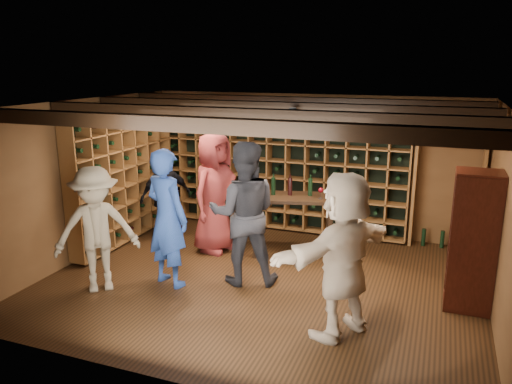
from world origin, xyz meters
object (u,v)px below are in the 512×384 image
at_px(guest_beige, 343,255).
at_px(tasting_table, 293,203).
at_px(guest_khaki, 96,230).
at_px(man_grey_suit, 244,214).
at_px(guest_red_floral, 215,193).
at_px(display_cabinet, 472,244).
at_px(guest_woman_black, 166,197).
at_px(man_blue_shirt, 167,218).

relative_size(guest_beige, tasting_table, 1.36).
distance_m(guest_khaki, guest_beige, 3.33).
relative_size(man_grey_suit, guest_red_floral, 1.03).
bearing_deg(guest_beige, guest_khaki, -57.76).
distance_m(guest_red_floral, guest_beige, 3.12).
height_order(display_cabinet, guest_red_floral, guest_red_floral).
distance_m(guest_woman_black, guest_khaki, 2.09).
distance_m(guest_woman_black, tasting_table, 2.26).
relative_size(man_blue_shirt, guest_beige, 1.01).
height_order(display_cabinet, guest_woman_black, display_cabinet).
distance_m(man_blue_shirt, guest_khaki, 0.95).
distance_m(man_blue_shirt, man_grey_suit, 1.06).
bearing_deg(guest_red_floral, man_blue_shirt, -168.62).
bearing_deg(display_cabinet, tasting_table, 159.15).
relative_size(guest_red_floral, tasting_table, 1.39).
relative_size(guest_woman_black, guest_beige, 0.81).
xyz_separation_m(guest_khaki, tasting_table, (2.09, 2.22, -0.02)).
xyz_separation_m(display_cabinet, man_blue_shirt, (-3.91, -0.72, 0.11)).
bearing_deg(guest_beige, guest_red_floral, -95.60).
bearing_deg(display_cabinet, man_blue_shirt, -169.57).
distance_m(display_cabinet, guest_woman_black, 4.95).
bearing_deg(guest_red_floral, guest_khaki, 169.58).
height_order(display_cabinet, guest_khaki, display_cabinet).
bearing_deg(man_grey_suit, man_blue_shirt, 4.15).
bearing_deg(guest_woman_black, guest_khaki, 42.25).
xyz_separation_m(display_cabinet, guest_woman_black, (-4.88, 0.86, -0.07)).
height_order(man_blue_shirt, guest_khaki, man_blue_shirt).
height_order(guest_khaki, tasting_table, guest_khaki).
height_order(man_grey_suit, guest_woman_black, man_grey_suit).
distance_m(guest_khaki, tasting_table, 3.05).
height_order(man_blue_shirt, man_grey_suit, man_grey_suit).
xyz_separation_m(man_blue_shirt, guest_khaki, (-0.80, -0.50, -0.11)).
distance_m(man_grey_suit, guest_woman_black, 2.25).
relative_size(guest_red_floral, guest_beige, 1.03).
xyz_separation_m(guest_red_floral, guest_woman_black, (-1.02, 0.16, -0.20)).
bearing_deg(guest_red_floral, display_cabinet, -86.77).
bearing_deg(guest_beige, guest_woman_black, -88.62).
bearing_deg(guest_khaki, guest_red_floral, 26.01).
height_order(display_cabinet, tasting_table, display_cabinet).
bearing_deg(guest_woman_black, man_grey_suit, 97.05).
height_order(guest_woman_black, guest_khaki, guest_khaki).
xyz_separation_m(display_cabinet, man_grey_suit, (-2.95, -0.28, 0.15)).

